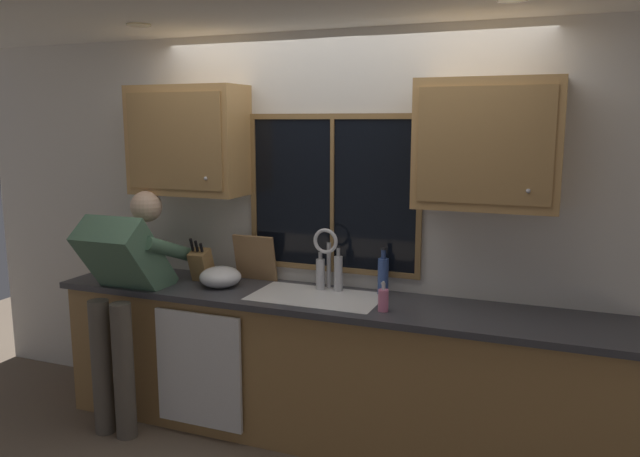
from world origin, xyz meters
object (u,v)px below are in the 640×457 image
bottle_tall_clear (338,272)px  cutting_board (255,258)px  bottle_green_glass (320,273)px  mixing_bowl (220,277)px  person_standing (125,285)px  soap_dispenser (383,300)px  knife_block (202,265)px  bottle_amber_small (383,275)px

bottle_tall_clear → cutting_board: bearing=175.5°
bottle_green_glass → mixing_bowl: bearing=-165.2°
mixing_bowl → bottle_green_glass: 0.66m
bottle_green_glass → person_standing: bearing=-158.4°
person_standing → bottle_tall_clear: bearing=20.0°
bottle_green_glass → bottle_tall_clear: bottle_tall_clear is taller
person_standing → bottle_green_glass: bearing=21.6°
mixing_bowl → soap_dispenser: size_ratio=1.54×
person_standing → bottle_green_glass: size_ratio=5.86×
knife_block → mixing_bowl: bearing=-22.0°
knife_block → bottle_tall_clear: bearing=5.9°
cutting_board → mixing_bowl: size_ratio=1.16×
cutting_board → bottle_tall_clear: 0.62m
cutting_board → mixing_bowl: (-0.14, -0.22, -0.09)m
cutting_board → bottle_green_glass: (0.50, -0.05, -0.05)m
person_standing → bottle_tall_clear: 1.37m
knife_block → cutting_board: cutting_board is taller
cutting_board → bottle_amber_small: bearing=-0.5°
person_standing → knife_block: person_standing is taller
cutting_board → soap_dispenser: size_ratio=1.79×
knife_block → person_standing: bearing=-132.5°
cutting_board → bottle_tall_clear: cutting_board is taller
knife_block → bottle_tall_clear: knife_block is taller
bottle_green_glass → bottle_tall_clear: (0.12, 0.01, 0.01)m
soap_dispenser → bottle_amber_small: 0.36m
knife_block → cutting_board: (0.33, 0.15, 0.05)m
soap_dispenser → bottle_tall_clear: size_ratio=0.60×
knife_block → mixing_bowl: size_ratio=1.17×
soap_dispenser → bottle_green_glass: (-0.50, 0.30, 0.04)m
knife_block → bottle_tall_clear: 0.95m
person_standing → cutting_board: (0.67, 0.52, 0.12)m
mixing_bowl → bottle_green_glass: size_ratio=1.05×
cutting_board → bottle_amber_small: size_ratio=1.07×
person_standing → cutting_board: bearing=37.6°
soap_dispenser → bottle_amber_small: bottle_amber_small is taller
cutting_board → bottle_amber_small: (0.90, -0.01, -0.03)m
bottle_amber_small → bottle_tall_clear: bearing=-171.9°
mixing_bowl → soap_dispenser: (1.14, -0.13, 0.01)m
person_standing → cutting_board: 0.85m
person_standing → bottle_tall_clear: (1.29, 0.47, 0.09)m
cutting_board → soap_dispenser: (1.00, -0.35, -0.09)m
cutting_board → mixing_bowl: cutting_board is taller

